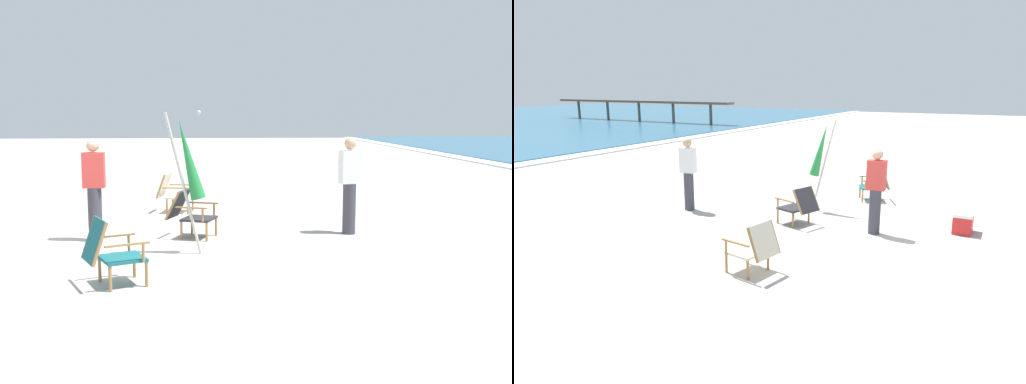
{
  "view_description": "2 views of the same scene",
  "coord_description": "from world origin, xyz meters",
  "views": [
    {
      "loc": [
        9.57,
        1.65,
        2.03
      ],
      "look_at": [
        0.12,
        2.31,
        0.78
      ],
      "focal_mm": 42.0,
      "sensor_mm": 36.0,
      "label": 1
    },
    {
      "loc": [
        -8.27,
        -2.44,
        2.77
      ],
      "look_at": [
        -0.29,
        1.84,
        0.64
      ],
      "focal_mm": 32.0,
      "sensor_mm": 36.0,
      "label": 2
    }
  ],
  "objects": [
    {
      "name": "umbrella_furled_green",
      "position": [
        1.02,
        1.28,
        1.36
      ],
      "size": [
        0.3,
        0.6,
        2.08
      ],
      "color": "#B7B2A8",
      "rests_on": "ground"
    },
    {
      "name": "person_near_chairs",
      "position": [
        -0.29,
        3.92,
        0.84
      ],
      "size": [
        0.27,
        0.38,
        1.63
      ],
      "color": "#383842",
      "rests_on": "ground"
    },
    {
      "name": "beach_chair_far_center",
      "position": [
        -0.18,
        1.23,
        0.42
      ],
      "size": [
        0.78,
        0.89,
        0.79
      ],
      "color": "#28282D",
      "rests_on": "ground"
    },
    {
      "name": "person_by_waterline",
      "position": [
        -0.0,
        -0.26,
        0.84
      ],
      "size": [
        0.22,
        0.35,
        1.63
      ],
      "color": "#383842",
      "rests_on": "ground"
    },
    {
      "name": "beach_chair_back_left",
      "position": [
        2.59,
        0.41,
        0.43
      ],
      "size": [
        0.8,
        0.85,
        0.82
      ],
      "color": "#196066",
      "rests_on": "ground"
    },
    {
      "name": "ground_plane",
      "position": [
        0.0,
        0.0,
        0.0
      ],
      "size": [
        80.0,
        80.0,
        0.0
      ],
      "primitive_type": "plane",
      "color": "#B2AAA0"
    },
    {
      "name": "beach_chair_back_right",
      "position": [
        -2.73,
        0.78,
        0.43
      ],
      "size": [
        0.69,
        0.78,
        0.81
      ],
      "color": "beige",
      "rests_on": "ground"
    }
  ]
}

